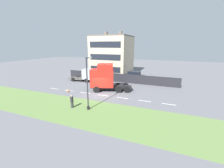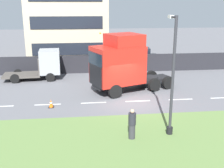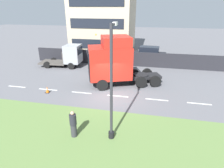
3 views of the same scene
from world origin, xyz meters
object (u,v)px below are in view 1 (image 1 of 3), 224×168
object	(u,v)px
lorry_cab	(104,77)
parked_car	(134,77)
lamp_post	(88,86)
pedestrian	(72,102)
flatbed_truck	(86,75)
traffic_cone_lead	(68,90)

from	to	relation	value
lorry_cab	parked_car	size ratio (longest dim) A/B	1.54
lamp_post	pedestrian	xyz separation A→B (m)	(-0.39, 2.12, -2.06)
lorry_cab	flatbed_truck	bearing A→B (deg)	32.43
flatbed_truck	traffic_cone_lead	world-z (taller)	flatbed_truck
flatbed_truck	pedestrian	distance (m)	13.96
parked_car	traffic_cone_lead	distance (m)	14.00
lamp_post	parked_car	bearing A→B (deg)	-5.18
lamp_post	lorry_cab	bearing A→B (deg)	11.42
parked_car	lamp_post	world-z (taller)	lamp_post
parked_car	traffic_cone_lead	world-z (taller)	parked_car
pedestrian	traffic_cone_lead	size ratio (longest dim) A/B	2.82
traffic_cone_lead	lorry_cab	bearing A→B (deg)	-60.18
lorry_cab	pedestrian	bearing A→B (deg)	154.53
parked_car	traffic_cone_lead	xyz separation A→B (m)	(-11.34, 8.18, -0.77)
flatbed_truck	pedestrian	world-z (taller)	flatbed_truck
flatbed_truck	pedestrian	xyz separation A→B (m)	(-12.70, -5.78, -0.62)
lorry_cab	pedestrian	xyz separation A→B (m)	(-8.07, 0.57, -1.49)
lorry_cab	flatbed_truck	xyz separation A→B (m)	(4.63, 6.35, -0.86)
flatbed_truck	pedestrian	bearing A→B (deg)	20.68
lorry_cab	flatbed_truck	world-z (taller)	lorry_cab
pedestrian	flatbed_truck	bearing A→B (deg)	24.47
parked_car	lamp_post	distance (m)	16.22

